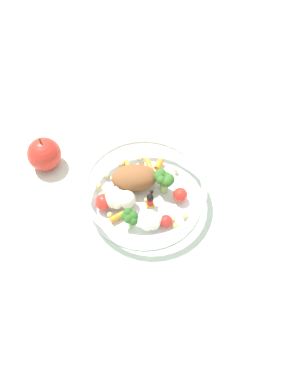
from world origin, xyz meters
name	(u,v)px	position (x,y,z in m)	size (l,w,h in m)	color
ground_plane	(148,202)	(0.00, 0.00, 0.00)	(2.40, 2.40, 0.00)	silver
food_container	(142,192)	(-0.01, 0.01, 0.03)	(0.23, 0.23, 0.06)	white
loose_apple	(44,154)	(-0.05, 0.22, 0.03)	(0.07, 0.07, 0.08)	red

